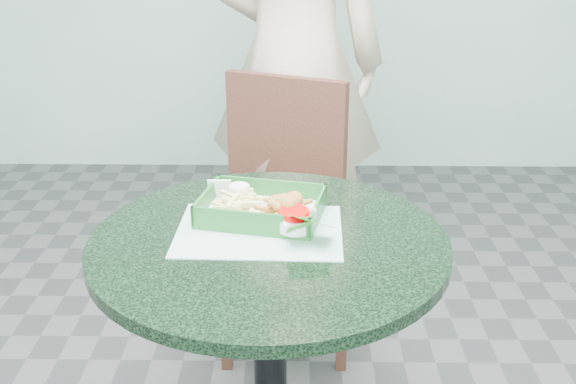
{
  "coord_description": "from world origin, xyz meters",
  "views": [
    {
      "loc": [
        0.06,
        -1.39,
        1.48
      ],
      "look_at": [
        0.04,
        0.1,
        0.84
      ],
      "focal_mm": 42.0,
      "sensor_mm": 36.0,
      "label": 1
    }
  ],
  "objects_px": {
    "cafe_table": "(270,307)",
    "crab_sandwich": "(288,212)",
    "food_basket": "(262,218)",
    "sauce_ramekin": "(235,199)",
    "dining_chair": "(285,194)"
  },
  "relations": [
    {
      "from": "cafe_table",
      "to": "crab_sandwich",
      "type": "height_order",
      "value": "crab_sandwich"
    },
    {
      "from": "cafe_table",
      "to": "food_basket",
      "type": "distance_m",
      "value": 0.22
    },
    {
      "from": "cafe_table",
      "to": "sauce_ramekin",
      "type": "relative_size",
      "value": 15.76
    },
    {
      "from": "cafe_table",
      "to": "food_basket",
      "type": "relative_size",
      "value": 2.91
    },
    {
      "from": "dining_chair",
      "to": "crab_sandwich",
      "type": "distance_m",
      "value": 0.78
    },
    {
      "from": "crab_sandwich",
      "to": "dining_chair",
      "type": "bearing_deg",
      "value": 91.61
    },
    {
      "from": "cafe_table",
      "to": "dining_chair",
      "type": "xyz_separation_m",
      "value": [
        0.02,
        0.81,
        -0.05
      ]
    },
    {
      "from": "food_basket",
      "to": "sauce_ramekin",
      "type": "bearing_deg",
      "value": 146.88
    },
    {
      "from": "food_basket",
      "to": "crab_sandwich",
      "type": "xyz_separation_m",
      "value": [
        0.07,
        -0.03,
        0.03
      ]
    },
    {
      "from": "cafe_table",
      "to": "crab_sandwich",
      "type": "bearing_deg",
      "value": 59.84
    },
    {
      "from": "food_basket",
      "to": "crab_sandwich",
      "type": "distance_m",
      "value": 0.08
    },
    {
      "from": "cafe_table",
      "to": "crab_sandwich",
      "type": "distance_m",
      "value": 0.24
    },
    {
      "from": "dining_chair",
      "to": "sauce_ramekin",
      "type": "distance_m",
      "value": 0.72
    },
    {
      "from": "sauce_ramekin",
      "to": "cafe_table",
      "type": "bearing_deg",
      "value": -59.19
    },
    {
      "from": "cafe_table",
      "to": "crab_sandwich",
      "type": "xyz_separation_m",
      "value": [
        0.04,
        0.08,
        0.22
      ]
    }
  ]
}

